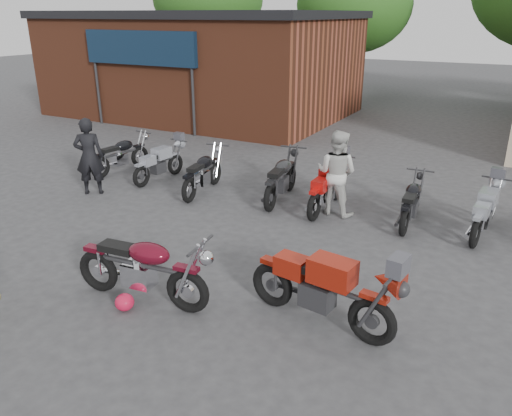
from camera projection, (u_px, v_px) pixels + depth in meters
The scene contains 16 objects.
ground at pixel (179, 327), 7.12m from camera, with size 90.00×90.00×0.00m, color #37373A.
brick_building at pixel (204, 66), 21.85m from camera, with size 12.00×8.00×4.00m, color brown.
tree_0 at pixel (209, 14), 29.85m from camera, with size 6.56×6.56×8.20m, color #255115, non-canonical shape.
tree_1 at pixel (353, 23), 25.98m from camera, with size 5.92×5.92×7.40m, color #255115, non-canonical shape.
vintage_motorcycle at pixel (142, 264), 7.52m from camera, with size 2.24×0.74×1.30m, color #550A19, non-canonical shape.
sportbike at pixel (323, 285), 6.95m from camera, with size 2.23×0.74×1.29m, color #9C1C0D, non-canonical shape.
helmet at pixel (125, 302), 7.48m from camera, with size 0.29×0.29×0.27m, color red.
person_dark at pixel (89, 156), 12.07m from camera, with size 0.69×0.45×1.88m, color black.
person_light at pixel (336, 173), 10.83m from camera, with size 0.91×0.71×1.88m, color beige.
row_bike_0 at pixel (121, 153), 13.87m from camera, with size 1.91×0.63×1.11m, color black, non-canonical shape.
row_bike_1 at pixel (159, 161), 13.19m from camera, with size 1.80×0.60×1.05m, color #9B9EAA, non-canonical shape.
row_bike_2 at pixel (203, 171), 12.25m from camera, with size 1.97×0.65×1.14m, color black, non-canonical shape.
row_bike_3 at pixel (282, 176), 11.75m from camera, with size 2.09×0.69×1.21m, color black, non-canonical shape.
row_bike_4 at pixel (328, 185), 11.18m from camera, with size 2.02×0.67×1.17m, color red, non-canonical shape.
row_bike_5 at pixel (412, 200), 10.43m from camera, with size 1.85×0.61×1.07m, color black, non-canonical shape.
row_bike_6 at pixel (485, 210), 9.88m from camera, with size 1.89×0.62×1.10m, color #8E929B, non-canonical shape.
Camera 1 is at (3.85, -4.75, 4.18)m, focal length 35.00 mm.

